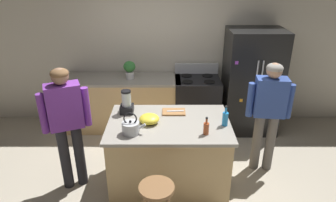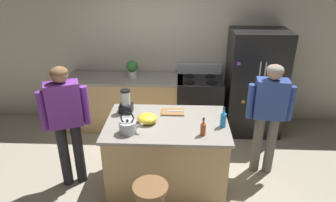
# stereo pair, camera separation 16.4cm
# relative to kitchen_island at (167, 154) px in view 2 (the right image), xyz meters

# --- Properties ---
(ground_plane) EXTENTS (14.00, 14.00, 0.00)m
(ground_plane) POSITION_rel_kitchen_island_xyz_m (0.00, 0.00, -0.46)
(ground_plane) COLOR #B2A893
(back_wall) EXTENTS (8.00, 0.10, 2.70)m
(back_wall) POSITION_rel_kitchen_island_xyz_m (0.00, 1.95, 0.89)
(back_wall) COLOR beige
(back_wall) RESTS_ON ground_plane
(kitchen_island) EXTENTS (1.50, 1.00, 0.92)m
(kitchen_island) POSITION_rel_kitchen_island_xyz_m (0.00, 0.00, 0.00)
(kitchen_island) COLOR tan
(kitchen_island) RESTS_ON ground_plane
(back_counter_run) EXTENTS (2.00, 0.64, 0.92)m
(back_counter_run) POSITION_rel_kitchen_island_xyz_m (-0.80, 1.55, -0.00)
(back_counter_run) COLOR tan
(back_counter_run) RESTS_ON ground_plane
(refrigerator) EXTENTS (0.90, 0.73, 1.76)m
(refrigerator) POSITION_rel_kitchen_island_xyz_m (1.40, 1.50, 0.42)
(refrigerator) COLOR black
(refrigerator) RESTS_ON ground_plane
(stove_range) EXTENTS (0.76, 0.65, 1.10)m
(stove_range) POSITION_rel_kitchen_island_xyz_m (0.49, 1.52, 0.01)
(stove_range) COLOR black
(stove_range) RESTS_ON ground_plane
(person_by_island_left) EXTENTS (0.58, 0.35, 1.63)m
(person_by_island_left) POSITION_rel_kitchen_island_xyz_m (-1.24, -0.03, 0.53)
(person_by_island_left) COLOR #26262B
(person_by_island_left) RESTS_ON ground_plane
(person_by_sink_right) EXTENTS (0.60, 0.26, 1.58)m
(person_by_sink_right) POSITION_rel_kitchen_island_xyz_m (1.32, 0.33, 0.49)
(person_by_sink_right) COLOR #66605B
(person_by_sink_right) RESTS_ON ground_plane
(bar_stool) EXTENTS (0.36, 0.36, 0.69)m
(bar_stool) POSITION_rel_kitchen_island_xyz_m (-0.13, -0.89, 0.07)
(bar_stool) COLOR brown
(bar_stool) RESTS_ON ground_plane
(potted_plant) EXTENTS (0.20, 0.20, 0.30)m
(potted_plant) POSITION_rel_kitchen_island_xyz_m (-0.65, 1.55, 0.63)
(potted_plant) COLOR silver
(potted_plant) RESTS_ON back_counter_run
(blender_appliance) EXTENTS (0.17, 0.17, 0.31)m
(blender_appliance) POSITION_rel_kitchen_island_xyz_m (-0.55, 0.27, 0.59)
(blender_appliance) COLOR black
(blender_appliance) RESTS_ON kitchen_island
(bottle_cooking_sauce) EXTENTS (0.06, 0.06, 0.22)m
(bottle_cooking_sauce) POSITION_rel_kitchen_island_xyz_m (0.42, -0.28, 0.54)
(bottle_cooking_sauce) COLOR #B24C26
(bottle_cooking_sauce) RESTS_ON kitchen_island
(bottle_soda) EXTENTS (0.07, 0.07, 0.26)m
(bottle_soda) POSITION_rel_kitchen_island_xyz_m (0.67, -0.07, 0.55)
(bottle_soda) COLOR #268CD8
(bottle_soda) RESTS_ON kitchen_island
(mixing_bowl) EXTENTS (0.24, 0.24, 0.11)m
(mixing_bowl) POSITION_rel_kitchen_island_xyz_m (-0.24, -0.02, 0.52)
(mixing_bowl) COLOR yellow
(mixing_bowl) RESTS_ON kitchen_island
(tea_kettle) EXTENTS (0.28, 0.20, 0.27)m
(tea_kettle) POSITION_rel_kitchen_island_xyz_m (-0.44, -0.26, 0.54)
(tea_kettle) COLOR #B7BABF
(tea_kettle) RESTS_ON kitchen_island
(cutting_board) EXTENTS (0.30, 0.20, 0.02)m
(cutting_board) POSITION_rel_kitchen_island_xyz_m (0.06, 0.27, 0.47)
(cutting_board) COLOR #9E6B3D
(cutting_board) RESTS_ON kitchen_island
(chef_knife) EXTENTS (0.22, 0.05, 0.01)m
(chef_knife) POSITION_rel_kitchen_island_xyz_m (0.08, 0.27, 0.48)
(chef_knife) COLOR #B7BABF
(chef_knife) RESTS_ON cutting_board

